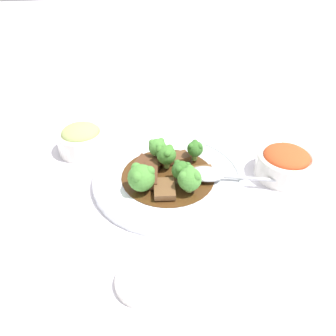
{
  "coord_description": "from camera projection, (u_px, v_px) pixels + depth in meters",
  "views": [
    {
      "loc": [
        -0.07,
        -0.51,
        0.42
      ],
      "look_at": [
        0.0,
        0.0,
        0.03
      ],
      "focal_mm": 35.0,
      "sensor_mm": 36.0,
      "label": 1
    }
  ],
  "objects": [
    {
      "name": "beef_strip_2",
      "position": [
        149.0,
        163.0,
        0.68
      ],
      "size": [
        0.06,
        0.06,
        0.01
      ],
      "color": "#56331E",
      "rests_on": "main_plate"
    },
    {
      "name": "beef_strip_1",
      "position": [
        174.0,
        158.0,
        0.69
      ],
      "size": [
        0.07,
        0.05,
        0.01
      ],
      "color": "brown",
      "rests_on": "main_plate"
    },
    {
      "name": "sauce_dish",
      "position": [
        142.0,
        281.0,
        0.47
      ],
      "size": [
        0.08,
        0.08,
        0.01
      ],
      "color": "white",
      "rests_on": "ground_plane"
    },
    {
      "name": "broccoli_floret_3",
      "position": [
        181.0,
        170.0,
        0.62
      ],
      "size": [
        0.04,
        0.04,
        0.04
      ],
      "color": "#7FA84C",
      "rests_on": "main_plate"
    },
    {
      "name": "side_bowl_kimchi",
      "position": [
        285.0,
        163.0,
        0.67
      ],
      "size": [
        0.12,
        0.12,
        0.06
      ],
      "color": "white",
      "rests_on": "ground_plane"
    },
    {
      "name": "main_plate",
      "position": [
        168.0,
        177.0,
        0.66
      ],
      "size": [
        0.3,
        0.3,
        0.02
      ],
      "color": "white",
      "rests_on": "ground_plane"
    },
    {
      "name": "side_bowl_appetizer",
      "position": [
        81.0,
        139.0,
        0.74
      ],
      "size": [
        0.11,
        0.11,
        0.06
      ],
      "color": "white",
      "rests_on": "ground_plane"
    },
    {
      "name": "ground_plane",
      "position": [
        168.0,
        181.0,
        0.67
      ],
      "size": [
        4.0,
        4.0,
        0.0
      ],
      "primitive_type": "plane",
      "color": "silver"
    },
    {
      "name": "beef_strip_0",
      "position": [
        164.0,
        189.0,
        0.61
      ],
      "size": [
        0.04,
        0.06,
        0.01
      ],
      "color": "brown",
      "rests_on": "main_plate"
    },
    {
      "name": "broccoli_floret_5",
      "position": [
        195.0,
        149.0,
        0.68
      ],
      "size": [
        0.03,
        0.03,
        0.04
      ],
      "color": "#7FA84C",
      "rests_on": "main_plate"
    },
    {
      "name": "beef_strip_3",
      "position": [
        195.0,
        172.0,
        0.65
      ],
      "size": [
        0.07,
        0.04,
        0.01
      ],
      "color": "brown",
      "rests_on": "main_plate"
    },
    {
      "name": "broccoli_floret_2",
      "position": [
        190.0,
        179.0,
        0.6
      ],
      "size": [
        0.04,
        0.04,
        0.05
      ],
      "color": "#8EB756",
      "rests_on": "main_plate"
    },
    {
      "name": "beef_strip_4",
      "position": [
        151.0,
        175.0,
        0.64
      ],
      "size": [
        0.04,
        0.08,
        0.01
      ],
      "color": "#56331E",
      "rests_on": "main_plate"
    },
    {
      "name": "serving_spoon",
      "position": [
        212.0,
        174.0,
        0.64
      ],
      "size": [
        0.2,
        0.08,
        0.01
      ],
      "color": "#B7B7BC",
      "rests_on": "main_plate"
    },
    {
      "name": "broccoli_floret_1",
      "position": [
        166.0,
        155.0,
        0.66
      ],
      "size": [
        0.04,
        0.04,
        0.05
      ],
      "color": "#7FA84C",
      "rests_on": "main_plate"
    },
    {
      "name": "broccoli_floret_0",
      "position": [
        141.0,
        177.0,
        0.6
      ],
      "size": [
        0.05,
        0.05,
        0.05
      ],
      "color": "#7FA84C",
      "rests_on": "main_plate"
    },
    {
      "name": "broccoli_floret_4",
      "position": [
        157.0,
        147.0,
        0.68
      ],
      "size": [
        0.04,
        0.04,
        0.05
      ],
      "color": "#8EB756",
      "rests_on": "main_plate"
    }
  ]
}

